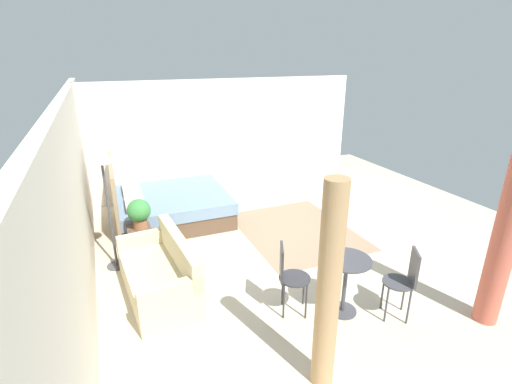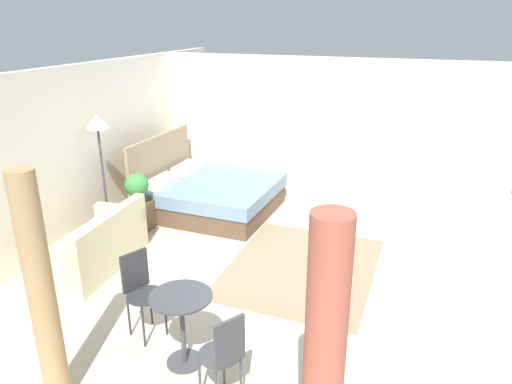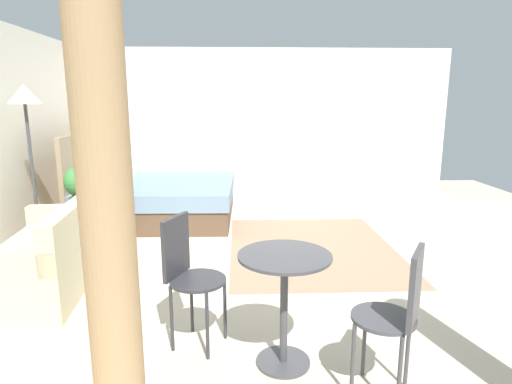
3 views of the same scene
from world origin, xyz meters
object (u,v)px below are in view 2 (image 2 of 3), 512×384
at_px(cafe_chair_near_window, 140,286).
at_px(bed, 209,194).
at_px(potted_plant, 137,187).
at_px(floor_lamp, 98,134).
at_px(balcony_table, 182,317).
at_px(cafe_chair_near_couch, 224,352).
at_px(couch, 95,248).
at_px(nightstand, 142,215).

bearing_deg(cafe_chair_near_window, bed, 14.21).
bearing_deg(potted_plant, floor_lamp, 117.13).
bearing_deg(potted_plant, bed, -29.19).
bearing_deg(bed, balcony_table, -157.64).
bearing_deg(cafe_chair_near_couch, floor_lamp, 50.56).
height_order(couch, nightstand, couch).
bearing_deg(balcony_table, nightstand, 40.17).
height_order(floor_lamp, cafe_chair_near_couch, floor_lamp).
height_order(floor_lamp, cafe_chair_near_window, floor_lamp).
height_order(nightstand, cafe_chair_near_couch, cafe_chair_near_couch).
bearing_deg(floor_lamp, cafe_chair_near_couch, -129.44).
bearing_deg(bed, couch, 166.84).
xyz_separation_m(nightstand, balcony_table, (-2.55, -2.15, 0.29)).
bearing_deg(balcony_table, couch, 57.94).
xyz_separation_m(balcony_table, cafe_chair_near_couch, (-0.35, -0.60, 0.04)).
xyz_separation_m(potted_plant, floor_lamp, (-0.22, 0.42, 0.83)).
bearing_deg(nightstand, floor_lamp, 128.78).
distance_m(bed, cafe_chair_near_couch, 4.47).
relative_size(potted_plant, balcony_table, 0.65).
height_order(couch, potted_plant, potted_plant).
xyz_separation_m(floor_lamp, cafe_chair_near_window, (-1.95, -1.91, -1.01)).
xyz_separation_m(couch, balcony_table, (-1.27, -2.02, 0.24)).
bearing_deg(cafe_chair_near_window, couch, 54.47).
xyz_separation_m(bed, floor_lamp, (-1.37, 1.07, 1.27)).
bearing_deg(nightstand, potted_plant, -163.64).
bearing_deg(bed, floor_lamp, 142.02).
xyz_separation_m(floor_lamp, cafe_chair_near_couch, (-2.58, -3.14, -1.01)).
bearing_deg(balcony_table, bed, 22.36).
height_order(couch, cafe_chair_near_window, cafe_chair_near_window).
height_order(nightstand, floor_lamp, floor_lamp).
height_order(balcony_table, cafe_chair_near_window, cafe_chair_near_window).
bearing_deg(balcony_table, cafe_chair_near_window, 66.43).
relative_size(bed, balcony_table, 2.80).
bearing_deg(cafe_chair_near_window, balcony_table, -113.57).
distance_m(bed, floor_lamp, 2.15).
bearing_deg(cafe_chair_near_couch, cafe_chair_near_window, 62.87).
bearing_deg(nightstand, cafe_chair_near_couch, -136.57).
height_order(bed, potted_plant, bed).
bearing_deg(cafe_chair_near_couch, couch, 58.24).
bearing_deg(floor_lamp, bed, -37.98).
bearing_deg(bed, potted_plant, 150.81).
relative_size(nightstand, floor_lamp, 0.27).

